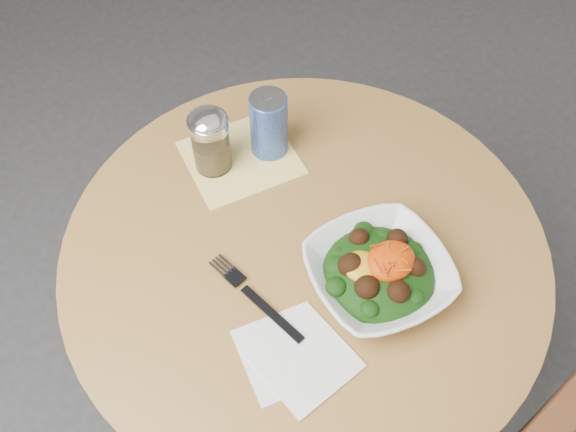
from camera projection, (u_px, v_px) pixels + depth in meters
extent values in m
plane|color=#313133|center=(299.00, 391.00, 1.79)|extent=(6.00, 6.00, 0.00)
cylinder|color=black|center=(299.00, 389.00, 1.78)|extent=(0.52, 0.52, 0.03)
cylinder|color=black|center=(301.00, 337.00, 1.50)|extent=(0.10, 0.10, 0.71)
cylinder|color=#B0883F|center=(305.00, 252.00, 1.20)|extent=(0.90, 0.90, 0.04)
cube|color=yellow|center=(241.00, 158.00, 1.30)|extent=(0.24, 0.23, 0.00)
cube|color=white|center=(286.00, 352.00, 1.06)|extent=(0.17, 0.17, 0.00)
cube|color=white|center=(305.00, 360.00, 1.05)|extent=(0.15, 0.15, 0.00)
imported|color=white|center=(379.00, 274.00, 1.11)|extent=(0.28, 0.28, 0.06)
ellipsoid|color=black|center=(378.00, 274.00, 1.11)|extent=(0.20, 0.20, 0.07)
ellipsoid|color=gold|center=(361.00, 266.00, 1.09)|extent=(0.06, 0.06, 0.02)
ellipsoid|color=#E54805|center=(391.00, 261.00, 1.09)|extent=(0.09, 0.08, 0.04)
cube|color=black|center=(272.00, 314.00, 1.09)|extent=(0.04, 0.14, 0.00)
cube|color=black|center=(228.00, 272.00, 1.14)|extent=(0.04, 0.08, 0.00)
cylinder|color=silver|center=(211.00, 145.00, 1.25)|extent=(0.07, 0.07, 0.11)
cylinder|color=olive|center=(212.00, 154.00, 1.27)|extent=(0.06, 0.06, 0.06)
cylinder|color=silver|center=(208.00, 123.00, 1.20)|extent=(0.08, 0.08, 0.01)
ellipsoid|color=silver|center=(207.00, 120.00, 1.19)|extent=(0.07, 0.07, 0.03)
cylinder|color=navy|center=(269.00, 125.00, 1.26)|extent=(0.08, 0.08, 0.14)
cylinder|color=silver|center=(268.00, 99.00, 1.20)|extent=(0.07, 0.07, 0.00)
cube|color=silver|center=(266.00, 94.00, 1.21)|extent=(0.02, 0.03, 0.00)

